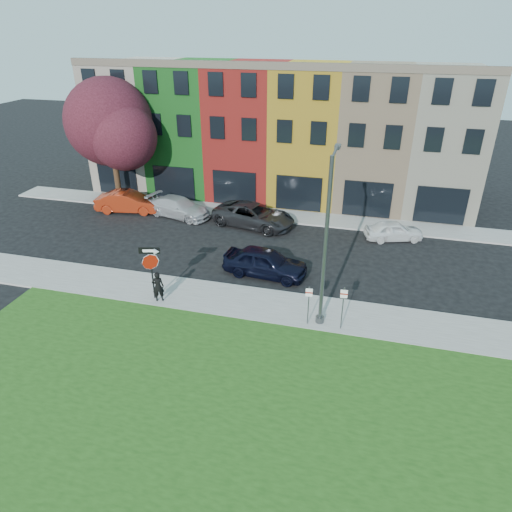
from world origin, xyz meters
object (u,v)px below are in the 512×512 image
(stop_sign, at_px, (151,262))
(street_lamp, at_px, (326,244))
(man, at_px, (158,287))
(sedan_near, at_px, (265,262))

(stop_sign, height_order, street_lamp, street_lamp)
(stop_sign, height_order, man, stop_sign)
(man, distance_m, sedan_near, 6.19)
(street_lamp, bearing_deg, man, -176.76)
(man, height_order, street_lamp, street_lamp)
(sedan_near, bearing_deg, stop_sign, 134.90)
(sedan_near, distance_m, street_lamp, 6.22)
(stop_sign, relative_size, street_lamp, 0.36)
(sedan_near, height_order, street_lamp, street_lamp)
(man, relative_size, sedan_near, 0.33)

